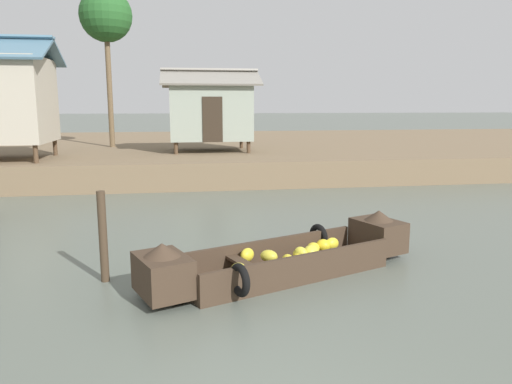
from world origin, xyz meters
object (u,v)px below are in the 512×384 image
object	(u,v)px
stilt_house_mid_right	(210,110)
palm_tree_near	(106,17)
banana_boat	(285,257)
mooring_post	(103,237)

from	to	relation	value
stilt_house_mid_right	palm_tree_near	world-z (taller)	palm_tree_near
banana_boat	stilt_house_mid_right	bearing A→B (deg)	91.99
banana_boat	mooring_post	xyz separation A→B (m)	(-3.08, 0.18, 0.45)
stilt_house_mid_right	palm_tree_near	size ratio (longest dim) A/B	0.57
palm_tree_near	mooring_post	size ratio (longest dim) A/B	4.58
banana_boat	palm_tree_near	world-z (taller)	palm_tree_near
stilt_house_mid_right	mooring_post	xyz separation A→B (m)	(-2.63, -12.88, -1.94)
palm_tree_near	mooring_post	distance (m)	16.90
mooring_post	stilt_house_mid_right	bearing A→B (deg)	78.47
palm_tree_near	banana_boat	bearing A→B (deg)	-72.73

